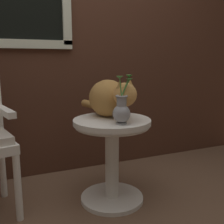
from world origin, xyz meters
TOP-DOWN VIEW (x-y plane):
  - ground_plane at (0.00, 0.00)m, footprint 6.00×6.00m
  - back_wall at (-0.01, 0.74)m, footprint 4.00×0.07m
  - wicker_side_table at (0.23, 0.07)m, footprint 0.54×0.54m
  - cat at (0.25, 0.14)m, footprint 0.32×0.61m
  - pewter_vase_with_ivy at (0.23, -0.09)m, footprint 0.13×0.11m

SIDE VIEW (x-z plane):
  - ground_plane at x=0.00m, z-range 0.00..0.00m
  - wicker_side_table at x=0.23m, z-range 0.10..0.70m
  - pewter_vase_with_ivy at x=0.23m, z-range 0.54..0.85m
  - cat at x=0.25m, z-range 0.60..0.88m
  - back_wall at x=-0.01m, z-range 0.01..2.61m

